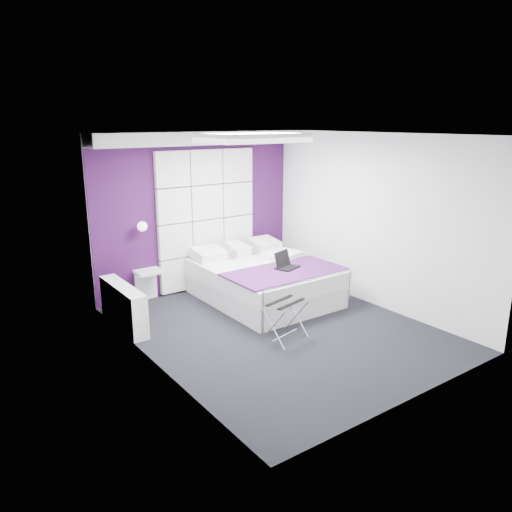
{
  "coord_description": "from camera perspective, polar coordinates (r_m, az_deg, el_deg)",
  "views": [
    {
      "loc": [
        -3.94,
        -4.98,
        2.77
      ],
      "look_at": [
        -0.13,
        0.35,
        0.98
      ],
      "focal_mm": 35.0,
      "sensor_mm": 36.0,
      "label": 1
    }
  ],
  "objects": [
    {
      "name": "radiator",
      "position": [
        7.12,
        -14.91,
        -5.57
      ],
      "size": [
        0.22,
        1.2,
        0.6
      ],
      "primitive_type": "cube",
      "color": "white",
      "rests_on": "floor"
    },
    {
      "name": "ceiling",
      "position": [
        6.35,
        2.86,
        13.73
      ],
      "size": [
        4.4,
        4.4,
        0.0
      ],
      "primitive_type": "plane",
      "rotation": [
        3.14,
        0.0,
        0.0
      ],
      "color": "white",
      "rests_on": "wall_back"
    },
    {
      "name": "floor",
      "position": [
        6.93,
        2.58,
        -8.3
      ],
      "size": [
        4.4,
        4.4,
        0.0
      ],
      "primitive_type": "plane",
      "color": "black",
      "rests_on": "ground"
    },
    {
      "name": "wall_back",
      "position": [
        8.32,
        -6.72,
        5.01
      ],
      "size": [
        3.6,
        0.0,
        3.6
      ],
      "primitive_type": "plane",
      "rotation": [
        1.57,
        0.0,
        0.0
      ],
      "color": "white",
      "rests_on": "floor"
    },
    {
      "name": "wall_lamp",
      "position": [
        7.77,
        -12.99,
        3.38
      ],
      "size": [
        0.15,
        0.15,
        0.15
      ],
      "primitive_type": "sphere",
      "color": "white",
      "rests_on": "wall_back"
    },
    {
      "name": "skylight",
      "position": [
        6.83,
        -0.35,
        13.44
      ],
      "size": [
        1.36,
        0.86,
        0.12
      ],
      "primitive_type": null,
      "color": "white",
      "rests_on": "ceiling"
    },
    {
      "name": "luggage_rack",
      "position": [
        6.52,
        3.33,
        -7.37
      ],
      "size": [
        0.53,
        0.39,
        0.52
      ],
      "rotation": [
        0.0,
        0.0,
        0.24
      ],
      "color": "silver",
      "rests_on": "floor"
    },
    {
      "name": "soffit",
      "position": [
        7.98,
        -6.1,
        13.26
      ],
      "size": [
        3.58,
        0.5,
        0.2
      ],
      "primitive_type": "cube",
      "color": "white",
      "rests_on": "wall_back"
    },
    {
      "name": "bed",
      "position": [
        7.91,
        0.85,
        -2.76
      ],
      "size": [
        1.78,
        2.15,
        0.75
      ],
      "color": "white",
      "rests_on": "floor"
    },
    {
      "name": "wall_right",
      "position": [
        7.74,
        13.27,
        3.93
      ],
      "size": [
        0.0,
        4.4,
        4.4
      ],
      "primitive_type": "plane",
      "rotation": [
        1.57,
        0.0,
        -1.57
      ],
      "color": "white",
      "rests_on": "floor"
    },
    {
      "name": "laptop",
      "position": [
        7.57,
        3.39,
        -0.87
      ],
      "size": [
        0.36,
        0.26,
        0.26
      ],
      "rotation": [
        0.0,
        0.0,
        0.33
      ],
      "color": "black",
      "rests_on": "bed"
    },
    {
      "name": "accent_wall",
      "position": [
        8.31,
        -6.69,
        5.0
      ],
      "size": [
        3.58,
        0.02,
        2.58
      ],
      "primitive_type": "cube",
      "color": "#340D3A",
      "rests_on": "wall_back"
    },
    {
      "name": "wall_left",
      "position": [
        5.62,
        -11.88,
        -0.23
      ],
      "size": [
        0.0,
        4.4,
        4.4
      ],
      "primitive_type": "plane",
      "rotation": [
        1.57,
        0.0,
        1.57
      ],
      "color": "white",
      "rests_on": "floor"
    },
    {
      "name": "nightstand",
      "position": [
        7.93,
        -12.16,
        -1.76
      ],
      "size": [
        0.4,
        0.31,
        0.04
      ],
      "primitive_type": "cube",
      "color": "white",
      "rests_on": "wall_back"
    },
    {
      "name": "headboard",
      "position": [
        8.37,
        -5.6,
        4.19
      ],
      "size": [
        1.8,
        0.08,
        2.3
      ],
      "primitive_type": null,
      "color": "silver",
      "rests_on": "wall_back"
    }
  ]
}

